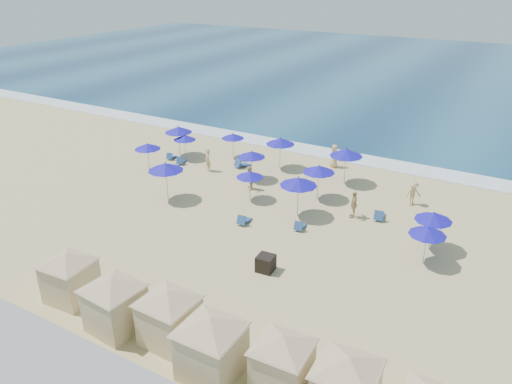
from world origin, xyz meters
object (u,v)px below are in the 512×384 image
Objects in this scene: umbrella_6 at (250,174)px; beachgoer_0 at (208,160)px; beachgoer_3 at (413,193)px; cabana_2 at (169,310)px; cabana_3 at (211,339)px; umbrella_2 at (178,129)px; umbrella_9 at (346,153)px; umbrella_0 at (185,138)px; umbrella_8 at (298,182)px; beachgoer_4 at (334,156)px; cabana_1 at (114,297)px; beachgoer_2 at (354,204)px; trash_bin at (266,263)px; cabana_0 at (69,271)px; umbrella_7 at (319,169)px; umbrella_3 at (166,167)px; umbrella_11 at (428,231)px; umbrella_10 at (434,217)px; umbrella_5 at (252,154)px; umbrella_1 at (147,146)px; umbrella_4 at (280,141)px; cabana_5 at (347,378)px; umbrella_12 at (233,136)px; beachgoer_1 at (249,178)px.

beachgoer_0 is at bearing 152.83° from umbrella_6.
beachgoer_0 is 15.28m from beachgoer_3.
beachgoer_3 is at bearing 73.81° from cabana_2.
beachgoer_0 is (-12.36, 17.17, -0.78)m from cabana_3.
umbrella_9 reaches higher than umbrella_2.
umbrella_0 is 0.81× the size of umbrella_2.
umbrella_8 is 6.43m from umbrella_9.
beachgoer_4 is (-4.31, 22.86, -0.75)m from cabana_3.
cabana_1 reaches higher than umbrella_6.
umbrella_2 is 16.89m from beachgoer_2.
cabana_3 is 24.08m from umbrella_0.
trash_bin is 0.53× the size of beachgoer_3.
umbrella_0 is at bearing 159.61° from umbrella_8.
umbrella_7 is at bearing 71.34° from cabana_0.
umbrella_11 is (16.91, 0.54, -0.41)m from umbrella_3.
umbrella_9 is 1.48× the size of beachgoer_4.
cabana_2 is 22.91m from umbrella_2.
umbrella_3 is 0.99× the size of umbrella_9.
cabana_1 is 1.65× the size of umbrella_9.
umbrella_5 is at bearing 165.26° from umbrella_10.
umbrella_2 is 10.54m from umbrella_6.
trash_bin is 0.32× the size of umbrella_3.
umbrella_1 is 0.84× the size of umbrella_3.
cabana_2 reaches higher than umbrella_5.
umbrella_10 is 1.30× the size of beachgoer_0.
umbrella_3 reaches higher than umbrella_0.
umbrella_2 reaches higher than umbrella_1.
umbrella_10 reaches higher than umbrella_5.
umbrella_2 is 22.62m from umbrella_11.
beachgoer_2 is at bearing 71.31° from cabana_1.
cabana_5 is at bearing -56.72° from umbrella_4.
umbrella_2 reaches higher than umbrella_12.
umbrella_2 reaches higher than umbrella_7.
beachgoer_1 is at bearing 157.80° from umbrella_8.
umbrella_1 is 13.30m from umbrella_8.
beachgoer_2 reaches higher than trash_bin.
umbrella_8 reaches higher than umbrella_12.
cabana_0 is 2.41× the size of beachgoer_0.
cabana_3 is at bearing -48.95° from umbrella_2.
cabana_2 is 13.21m from umbrella_8.
cabana_5 reaches higher than umbrella_6.
beachgoer_1 is at bearing 99.73° from cabana_1.
beachgoer_3 is (2.75, 3.69, -0.06)m from beachgoer_2.
umbrella_9 is 10.51m from beachgoer_0.
umbrella_11 is 1.22× the size of beachgoer_4.
cabana_1 is 21.04m from umbrella_0.
umbrella_6 is 3.89m from umbrella_8.
umbrella_4 is 1.48× the size of beachgoer_1.
cabana_3 is 2.00× the size of umbrella_10.
umbrella_12 is (-9.76, 20.06, 0.25)m from cabana_2.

